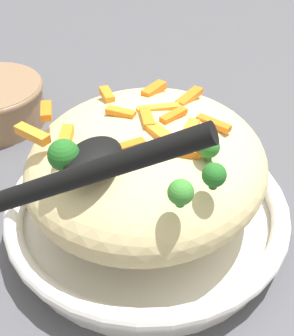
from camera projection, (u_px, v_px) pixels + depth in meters
name	position (u px, v px, depth m)	size (l,w,h in m)	color
ground_plane	(147.00, 227.00, 0.48)	(2.40, 2.40, 0.00)	#4C4C51
serving_bowl	(147.00, 212.00, 0.47)	(0.28, 0.28, 0.04)	white
pasta_mound	(147.00, 164.00, 0.43)	(0.24, 0.22, 0.10)	#DBC689
carrot_piece_0	(107.00, 95.00, 0.44)	(0.02, 0.01, 0.01)	orange
carrot_piece_1	(190.00, 131.00, 0.39)	(0.04, 0.01, 0.01)	orange
carrot_piece_2	(154.00, 90.00, 0.45)	(0.03, 0.01, 0.01)	orange
carrot_piece_3	(32.00, 134.00, 0.39)	(0.03, 0.01, 0.01)	orange
carrot_piece_4	(160.00, 134.00, 0.38)	(0.03, 0.01, 0.01)	orange
carrot_piece_5	(154.00, 108.00, 0.42)	(0.04, 0.01, 0.01)	orange
carrot_piece_6	(174.00, 115.00, 0.41)	(0.03, 0.01, 0.01)	orange
carrot_piece_7	(65.00, 141.00, 0.38)	(0.04, 0.01, 0.01)	orange
carrot_piece_8	(175.00, 152.00, 0.37)	(0.04, 0.01, 0.01)	orange
carrot_piece_9	(189.00, 97.00, 0.44)	(0.04, 0.01, 0.01)	orange
carrot_piece_10	(46.00, 111.00, 0.42)	(0.03, 0.01, 0.01)	orange
carrot_piece_11	(214.00, 123.00, 0.41)	(0.03, 0.01, 0.01)	orange
carrot_piece_12	(120.00, 146.00, 0.38)	(0.03, 0.01, 0.01)	orange
carrot_piece_13	(145.00, 117.00, 0.40)	(0.03, 0.01, 0.01)	orange
carrot_piece_14	(118.00, 115.00, 0.41)	(0.03, 0.01, 0.01)	orange
broccoli_floret_0	(209.00, 148.00, 0.36)	(0.02, 0.02, 0.02)	#296820
broccoli_floret_1	(181.00, 193.00, 0.32)	(0.02, 0.02, 0.02)	#377928
broccoli_floret_2	(214.00, 175.00, 0.34)	(0.02, 0.02, 0.02)	#205B1C
broccoli_floret_3	(64.00, 155.00, 0.35)	(0.02, 0.02, 0.03)	#205B1C
serving_spoon	(77.00, 168.00, 0.31)	(0.14, 0.18, 0.11)	black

